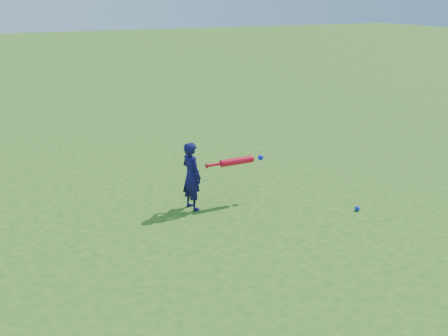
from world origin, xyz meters
The scene contains 4 objects.
ground centered at (0.00, 0.00, 0.00)m, with size 80.00×80.00×0.00m, color #2E6217.
child centered at (0.44, 0.44, 0.48)m, with size 0.35×0.23×0.97m, color #100E42.
ground_ball_blue centered at (2.48, -0.64, 0.04)m, with size 0.07×0.07×0.07m, color #0C28DA.
bat_swing centered at (1.14, 0.38, 0.62)m, with size 0.91×0.11×0.10m.
Camera 1 is at (-1.98, -5.57, 2.83)m, focal length 40.00 mm.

